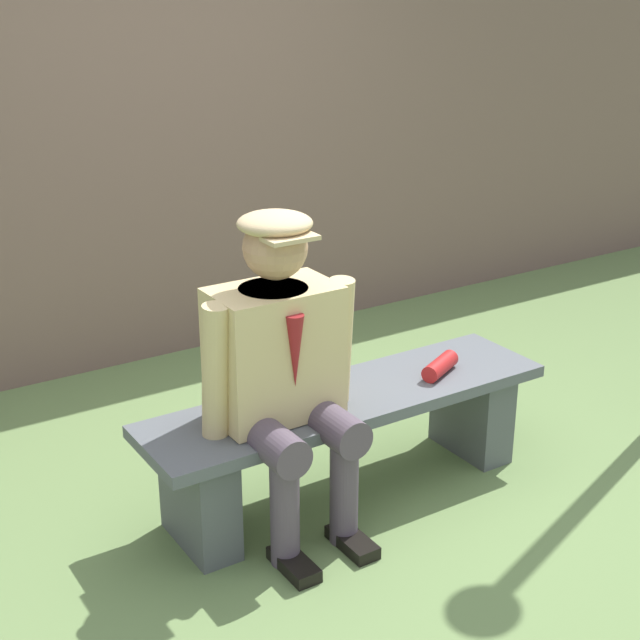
{
  "coord_description": "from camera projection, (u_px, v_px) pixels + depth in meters",
  "views": [
    {
      "loc": [
        1.92,
        2.79,
        2.07
      ],
      "look_at": [
        0.14,
        0.0,
        0.81
      ],
      "focal_mm": 51.64,
      "sensor_mm": 36.0,
      "label": 1
    }
  ],
  "objects": [
    {
      "name": "rolled_magazine",
      "position": [
        440.0,
        366.0,
        3.91
      ],
      "size": [
        0.23,
        0.16,
        0.07
      ],
      "primitive_type": "cylinder",
      "rotation": [
        0.0,
        1.57,
        0.45
      ],
      "color": "#B21E1E",
      "rests_on": "bench"
    },
    {
      "name": "stadium_wall",
      "position": [
        152.0,
        166.0,
        5.04
      ],
      "size": [
        12.0,
        0.24,
        2.13
      ],
      "primitive_type": "cube",
      "color": "brown",
      "rests_on": "ground"
    },
    {
      "name": "seated_man",
      "position": [
        282.0,
        361.0,
        3.44
      ],
      "size": [
        0.65,
        0.61,
        1.27
      ],
      "color": "#CFB67D",
      "rests_on": "ground"
    },
    {
      "name": "bench",
      "position": [
        348.0,
        428.0,
        3.8
      ],
      "size": [
        1.76,
        0.46,
        0.46
      ],
      "color": "#54595E",
      "rests_on": "ground"
    },
    {
      "name": "ground_plane",
      "position": [
        347.0,
        492.0,
        3.91
      ],
      "size": [
        30.0,
        30.0,
        0.0
      ],
      "primitive_type": "plane",
      "color": "#648149"
    }
  ]
}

